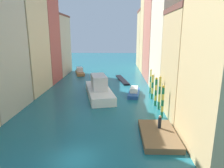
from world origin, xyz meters
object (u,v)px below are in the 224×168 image
object	(u,v)px
mooring_pole_2	(156,91)
vaporetto_white	(99,89)
gondola_black	(122,80)
waterfront_dock	(159,135)
mooring_pole_0	(163,101)
motorboat_0	(134,92)
person_on_dock	(160,122)
motorboat_1	(80,72)
mooring_pole_1	(159,93)
mooring_pole_4	(151,81)
mooring_pole_3	(152,86)

from	to	relation	value
mooring_pole_2	vaporetto_white	world-z (taller)	mooring_pole_2
mooring_pole_2	gondola_black	size ratio (longest dim) A/B	0.44
waterfront_dock	mooring_pole_0	distance (m)	5.62
mooring_pole_0	gondola_black	bearing A→B (deg)	102.49
mooring_pole_2	vaporetto_white	distance (m)	9.95
mooring_pole_0	motorboat_0	world-z (taller)	mooring_pole_0
motorboat_0	person_on_dock	bearing A→B (deg)	-83.27
mooring_pole_0	gondola_black	distance (m)	21.69
mooring_pole_0	motorboat_1	distance (m)	32.64
mooring_pole_1	vaporetto_white	xyz separation A→B (m)	(-9.01, 6.08, -1.21)
mooring_pole_0	mooring_pole_4	world-z (taller)	mooring_pole_4
motorboat_0	motorboat_1	world-z (taller)	motorboat_1
gondola_black	mooring_pole_4	bearing A→B (deg)	-64.42
mooring_pole_1	motorboat_0	world-z (taller)	mooring_pole_1
mooring_pole_4	mooring_pole_3	bearing A→B (deg)	-93.40
mooring_pole_0	mooring_pole_3	bearing A→B (deg)	90.16
mooring_pole_2	gondola_black	distance (m)	17.37
person_on_dock	mooring_pole_4	world-z (taller)	mooring_pole_4
person_on_dock	motorboat_1	size ratio (longest dim) A/B	0.20
mooring_pole_4	person_on_dock	bearing A→B (deg)	-94.89
mooring_pole_2	gondola_black	bearing A→B (deg)	105.51
mooring_pole_0	person_on_dock	bearing A→B (deg)	-105.10
motorboat_1	gondola_black	bearing A→B (deg)	-33.64
waterfront_dock	mooring_pole_2	world-z (taller)	mooring_pole_2
person_on_dock	mooring_pole_3	world-z (taller)	mooring_pole_3
mooring_pole_0	mooring_pole_1	distance (m)	2.99
person_on_dock	mooring_pole_1	xyz separation A→B (m)	(1.30, 7.14, 1.17)
mooring_pole_3	gondola_black	world-z (taller)	mooring_pole_3
mooring_pole_1	motorboat_1	bearing A→B (deg)	122.07
vaporetto_white	motorboat_0	bearing A→B (deg)	7.36
mooring_pole_0	motorboat_0	distance (m)	10.35
mooring_pole_3	person_on_dock	bearing A→B (deg)	-95.30
mooring_pole_4	motorboat_1	size ratio (longest dim) A/B	0.60
mooring_pole_1	mooring_pole_3	xyz separation A→B (m)	(-0.20, 4.73, -0.33)
mooring_pole_1	vaporetto_white	bearing A→B (deg)	145.99
vaporetto_white	motorboat_0	xyz separation A→B (m)	(6.05, 0.78, -0.70)
gondola_black	mooring_pole_1	bearing A→B (deg)	-75.01
waterfront_dock	motorboat_1	xyz separation A→B (m)	(-14.44, 33.62, 0.35)
person_on_dock	mooring_pole_0	distance (m)	4.41
motorboat_0	mooring_pole_2	bearing A→B (deg)	-63.15
mooring_pole_0	motorboat_0	bearing A→B (deg)	105.77
person_on_dock	mooring_pole_2	xyz separation A→B (m)	(1.07, 8.63, 0.95)
motorboat_0	vaporetto_white	bearing A→B (deg)	-172.64
mooring_pole_3	vaporetto_white	size ratio (longest dim) A/B	0.33
mooring_pole_0	waterfront_dock	bearing A→B (deg)	-105.06
mooring_pole_2	mooring_pole_3	distance (m)	3.25
mooring_pole_2	mooring_pole_1	bearing A→B (deg)	-80.96
mooring_pole_1	gondola_black	world-z (taller)	mooring_pole_1
vaporetto_white	motorboat_1	distance (m)	20.68
mooring_pole_4	motorboat_0	size ratio (longest dim) A/B	0.74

